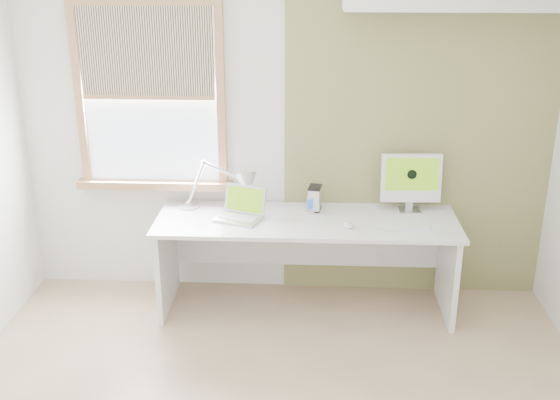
# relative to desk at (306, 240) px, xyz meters

# --- Properties ---
(room) EXTENTS (4.04, 3.54, 2.64)m
(room) POSITION_rel_desk_xyz_m (-0.18, -1.44, 0.77)
(room) COLOR tan
(room) RESTS_ON ground
(accent_wall) EXTENTS (2.00, 0.02, 2.60)m
(accent_wall) POSITION_rel_desk_xyz_m (0.82, 0.30, 0.77)
(accent_wall) COLOR olive
(accent_wall) RESTS_ON room
(window) EXTENTS (1.20, 0.14, 1.42)m
(window) POSITION_rel_desk_xyz_m (-1.18, 0.27, 1.01)
(window) COLOR #AD794E
(window) RESTS_ON room
(desk) EXTENTS (2.20, 0.70, 0.73)m
(desk) POSITION_rel_desk_xyz_m (0.00, 0.00, 0.00)
(desk) COLOR white
(desk) RESTS_ON room
(desk_lamp) EXTENTS (0.66, 0.30, 0.38)m
(desk_lamp) POSITION_rel_desk_xyz_m (-0.53, 0.08, 0.39)
(desk_lamp) COLOR silver
(desk_lamp) RESTS_ON desk
(laptop) EXTENTS (0.39, 0.35, 0.23)m
(laptop) POSITION_rel_desk_xyz_m (-0.48, -0.05, 0.25)
(laptop) COLOR silver
(laptop) RESTS_ON desk
(phone_dock) EXTENTS (0.08, 0.08, 0.13)m
(phone_dock) POSITION_rel_desk_xyz_m (0.02, 0.06, 0.23)
(phone_dock) COLOR silver
(phone_dock) RESTS_ON desk
(external_drive) EXTENTS (0.11, 0.15, 0.19)m
(external_drive) POSITION_rel_desk_xyz_m (0.06, 0.13, 0.29)
(external_drive) COLOR silver
(external_drive) RESTS_ON desk
(imac) EXTENTS (0.45, 0.15, 0.44)m
(imac) POSITION_rel_desk_xyz_m (0.77, 0.17, 0.44)
(imac) COLOR silver
(imac) RESTS_ON desk
(keyboard) EXTENTS (0.40, 0.12, 0.02)m
(keyboard) POSITION_rel_desk_xyz_m (0.68, -0.20, 0.20)
(keyboard) COLOR white
(keyboard) RESTS_ON desk
(mouse) EXTENTS (0.08, 0.12, 0.03)m
(mouse) POSITION_rel_desk_xyz_m (0.30, -0.19, 0.21)
(mouse) COLOR white
(mouse) RESTS_ON desk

